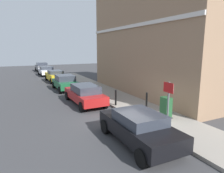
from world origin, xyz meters
name	(u,v)px	position (x,y,z in m)	size (l,w,h in m)	color
ground	(125,121)	(0.00, 0.00, 0.00)	(80.00, 80.00, 0.00)	#38383A
sidewalk	(108,94)	(1.84, 6.00, 0.07)	(2.72, 30.00, 0.15)	gray
corner_building	(163,39)	(6.53, 4.89, 4.62)	(6.76, 13.79, 9.24)	#937256
car_black	(139,127)	(-0.78, -2.48, 0.71)	(1.89, 4.09, 1.33)	black
car_red	(85,94)	(-0.85, 4.12, 0.73)	(1.88, 4.50, 1.38)	maroon
car_green	(65,82)	(-0.92, 9.57, 0.73)	(1.91, 3.93, 1.41)	#195933
car_yellow	(55,76)	(-0.85, 14.76, 0.71)	(1.90, 4.15, 1.34)	gold
car_white	(46,71)	(-0.96, 20.96, 0.70)	(2.01, 4.14, 1.30)	silver
car_grey	(42,67)	(-0.83, 26.84, 0.78)	(1.95, 4.23, 1.48)	slate
utility_cabinet	(166,108)	(1.99, -0.95, 0.68)	(0.46, 0.61, 1.15)	#1E4C28
bollard_near_cabinet	(147,100)	(2.09, 0.92, 0.70)	(0.14, 0.14, 1.04)	black
bollard_far_kerb	(116,97)	(0.73, 2.45, 0.70)	(0.14, 0.14, 1.04)	black
street_sign	(168,100)	(0.73, -2.47, 1.66)	(0.08, 0.60, 2.30)	#59595B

